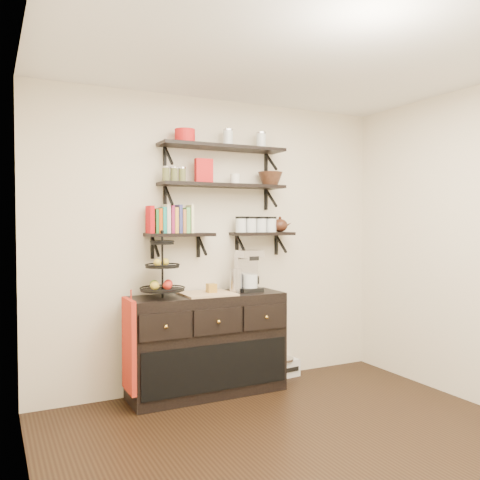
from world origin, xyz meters
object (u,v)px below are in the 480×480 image
Objects in this scene: fruit_stand at (163,275)px; coffee_maker at (248,272)px; sideboard at (207,344)px; radio at (283,367)px.

fruit_stand reaches higher than coffee_maker.
sideboard is 2.53× the size of fruit_stand.
fruit_stand is 1.43× the size of coffee_maker.
coffee_maker is at bearing 1.51° from fruit_stand.
sideboard reaches higher than radio.
fruit_stand is 0.84m from coffee_maker.
sideboard is 4.20× the size of radio.
fruit_stand is at bearing 179.40° from sideboard.
coffee_maker is at bearing 3.52° from sideboard.
sideboard is 3.62× the size of coffee_maker.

